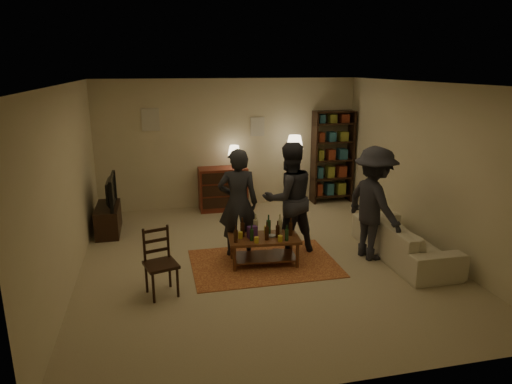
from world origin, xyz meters
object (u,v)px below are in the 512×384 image
object	(u,v)px
coffee_table	(264,240)
bookshelf	(332,156)
dining_chair	(159,259)
floor_lamp	(295,147)
person_left	(238,203)
dresser	(223,188)
person_by_sofa	(374,204)
tv_stand	(108,212)
sofa	(404,239)
person_right	(289,198)

from	to	relation	value
coffee_table	bookshelf	size ratio (longest dim) A/B	0.55
dining_chair	floor_lamp	world-z (taller)	floor_lamp
bookshelf	person_left	distance (m)	3.60
dresser	person_left	xyz separation A→B (m)	(-0.14, -2.44, 0.39)
floor_lamp	person_by_sofa	size ratio (longest dim) A/B	0.88
coffee_table	person_left	world-z (taller)	person_left
coffee_table	dining_chair	distance (m)	1.68
person_left	person_by_sofa	xyz separation A→B (m)	(2.03, -0.56, 0.02)
tv_stand	person_left	size ratio (longest dim) A/B	0.61
bookshelf	floor_lamp	size ratio (longest dim) A/B	1.29
person_by_sofa	dining_chair	bearing A→B (deg)	87.08
sofa	bookshelf	bearing A→B (deg)	-0.82
tv_stand	person_by_sofa	size ratio (longest dim) A/B	0.59
dining_chair	sofa	size ratio (longest dim) A/B	0.44
tv_stand	person_left	world-z (taller)	person_left
bookshelf	sofa	size ratio (longest dim) A/B	0.97
tv_stand	dining_chair	bearing A→B (deg)	-71.35
coffee_table	person_by_sofa	distance (m)	1.80
tv_stand	person_right	size ratio (longest dim) A/B	0.59
person_left	person_right	xyz separation A→B (m)	(0.82, -0.04, 0.04)
floor_lamp	person_right	distance (m)	2.39
dining_chair	bookshelf	world-z (taller)	bookshelf
coffee_table	dresser	xyz separation A→B (m)	(-0.17, 2.87, 0.09)
coffee_table	person_left	distance (m)	0.71
dining_chair	sofa	world-z (taller)	dining_chair
dresser	bookshelf	xyz separation A→B (m)	(2.44, 0.07, 0.56)
sofa	coffee_table	bearing A→B (deg)	83.66
dresser	coffee_table	bearing A→B (deg)	-86.58
floor_lamp	sofa	bearing A→B (deg)	-71.96
coffee_table	person_right	distance (m)	0.82
dining_chair	tv_stand	world-z (taller)	tv_stand
dining_chair	person_left	bearing A→B (deg)	23.83
bookshelf	person_left	size ratio (longest dim) A/B	1.16
dresser	sofa	size ratio (longest dim) A/B	0.65
tv_stand	bookshelf	xyz separation A→B (m)	(4.69, 0.98, 0.65)
dresser	person_by_sofa	world-z (taller)	person_by_sofa
dining_chair	floor_lamp	distance (m)	4.38
floor_lamp	person_left	bearing A→B (deg)	-126.27
dining_chair	bookshelf	bearing A→B (deg)	26.93
bookshelf	person_right	distance (m)	3.09
person_right	sofa	bearing A→B (deg)	149.53
tv_stand	dresser	bearing A→B (deg)	22.07
sofa	person_by_sofa	xyz separation A→B (m)	(-0.50, 0.12, 0.58)
dresser	sofa	distance (m)	3.93
bookshelf	person_by_sofa	world-z (taller)	bookshelf
coffee_table	floor_lamp	world-z (taller)	floor_lamp
coffee_table	person_left	size ratio (longest dim) A/B	0.64
coffee_table	person_right	xyz separation A→B (m)	(0.51, 0.40, 0.51)
person_right	bookshelf	bearing A→B (deg)	-134.66
dresser	person_by_sofa	distance (m)	3.57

